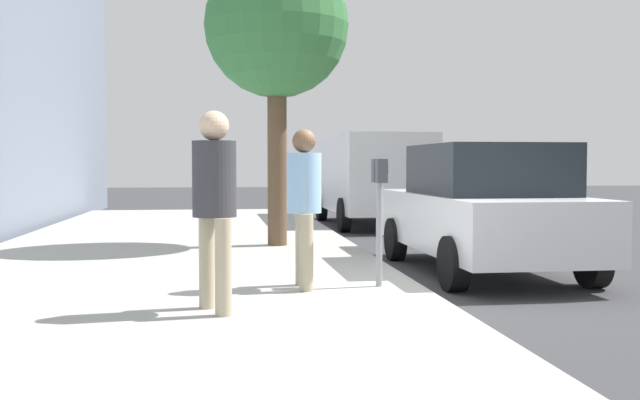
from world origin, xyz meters
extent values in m
plane|color=#38383A|center=(0.00, 0.00, 0.00)|extent=(80.00, 80.00, 0.00)
cube|color=#A8A59E|center=(0.00, 3.00, 0.07)|extent=(28.00, 6.00, 0.15)
cylinder|color=gray|center=(-0.21, 0.49, 0.72)|extent=(0.07, 0.07, 1.15)
cube|color=#383D42|center=(-0.31, 0.49, 1.43)|extent=(0.16, 0.11, 0.26)
cube|color=#383D42|center=(-0.11, 0.49, 1.43)|extent=(0.16, 0.11, 0.26)
cube|color=#268C33|center=(-0.31, 0.43, 1.45)|extent=(0.10, 0.01, 0.10)
cube|color=#268C33|center=(-0.11, 0.43, 1.45)|extent=(0.10, 0.01, 0.10)
cylinder|color=tan|center=(-0.03, 1.33, 0.56)|extent=(0.15, 0.15, 0.82)
cylinder|color=tan|center=(-0.41, 1.33, 0.56)|extent=(0.15, 0.15, 0.82)
cylinder|color=#8CB7E0|center=(-0.22, 1.33, 1.30)|extent=(0.38, 0.38, 0.65)
sphere|color=brown|center=(-0.22, 1.33, 1.75)|extent=(0.26, 0.26, 0.26)
cylinder|color=tan|center=(-1.22, 2.35, 0.59)|extent=(0.15, 0.15, 0.87)
cylinder|color=tan|center=(-1.59, 2.20, 0.59)|extent=(0.15, 0.15, 0.87)
cylinder|color=#333338|center=(-1.40, 2.28, 1.37)|extent=(0.40, 0.40, 0.69)
sphere|color=beige|center=(-1.40, 2.28, 1.85)|extent=(0.27, 0.27, 0.27)
cube|color=silver|center=(1.64, -1.35, 0.71)|extent=(4.42, 1.89, 0.76)
cube|color=black|center=(1.44, -1.35, 1.43)|extent=(2.22, 1.72, 0.68)
cylinder|color=black|center=(3.06, -0.46, 0.33)|extent=(0.66, 0.23, 0.66)
cylinder|color=black|center=(3.08, -2.21, 0.33)|extent=(0.66, 0.23, 0.66)
cylinder|color=black|center=(0.20, -0.49, 0.33)|extent=(0.66, 0.23, 0.66)
cylinder|color=black|center=(0.22, -2.24, 0.33)|extent=(0.66, 0.23, 0.66)
cube|color=silver|center=(9.55, -1.35, 1.28)|extent=(5.23, 2.08, 1.80)
cylinder|color=black|center=(11.22, -0.37, 0.38)|extent=(0.76, 0.23, 0.76)
cylinder|color=black|center=(11.25, -2.27, 0.38)|extent=(0.76, 0.23, 0.76)
cylinder|color=black|center=(7.84, -0.43, 0.38)|extent=(0.76, 0.23, 0.76)
cylinder|color=black|center=(7.87, -2.33, 0.38)|extent=(0.76, 0.23, 0.76)
cylinder|color=brown|center=(4.08, 1.31, 1.61)|extent=(0.32, 0.32, 2.92)
sphere|color=#37753C|center=(4.08, 1.31, 3.79)|extent=(2.38, 2.38, 2.38)
camera|label=1|loc=(-8.18, 2.19, 1.50)|focal=41.43mm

